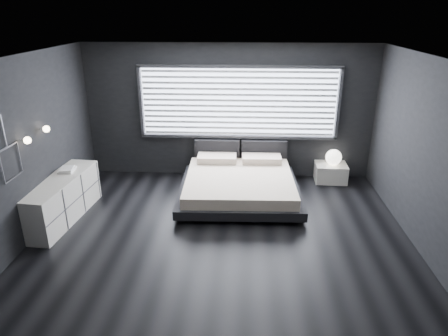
{
  "coord_description": "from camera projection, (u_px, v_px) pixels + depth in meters",
  "views": [
    {
      "loc": [
        0.34,
        -5.43,
        3.41
      ],
      "look_at": [
        0.0,
        0.85,
        0.9
      ],
      "focal_mm": 32.0,
      "sensor_mm": 36.0,
      "label": 1
    }
  ],
  "objects": [
    {
      "name": "room",
      "position": [
        221.0,
        158.0,
        5.8
      ],
      "size": [
        6.04,
        6.0,
        2.8
      ],
      "color": "black",
      "rests_on": "ground"
    },
    {
      "name": "window",
      "position": [
        239.0,
        103.0,
        8.21
      ],
      "size": [
        4.14,
        0.09,
        1.52
      ],
      "color": "white",
      "rests_on": "ground"
    },
    {
      "name": "headboard",
      "position": [
        240.0,
        152.0,
        8.54
      ],
      "size": [
        1.96,
        0.16,
        0.52
      ],
      "color": "black",
      "rests_on": "ground"
    },
    {
      "name": "sconce_near",
      "position": [
        27.0,
        140.0,
        5.91
      ],
      "size": [
        0.18,
        0.11,
        0.11
      ],
      "color": "silver",
      "rests_on": "ground"
    },
    {
      "name": "sconce_far",
      "position": [
        46.0,
        129.0,
        6.47
      ],
      "size": [
        0.18,
        0.11,
        0.11
      ],
      "color": "silver",
      "rests_on": "ground"
    },
    {
      "name": "wall_art_lower",
      "position": [
        11.0,
        162.0,
        5.67
      ],
      "size": [
        0.01,
        0.48,
        0.48
      ],
      "color": "#47474C",
      "rests_on": "ground"
    },
    {
      "name": "bed",
      "position": [
        239.0,
        184.0,
        7.68
      ],
      "size": [
        2.32,
        2.22,
        0.59
      ],
      "color": "black",
      "rests_on": "ground"
    },
    {
      "name": "nightstand",
      "position": [
        330.0,
        172.0,
        8.45
      ],
      "size": [
        0.67,
        0.56,
        0.38
      ],
      "primitive_type": "cube",
      "rotation": [
        0.0,
        0.0,
        -0.04
      ],
      "color": "silver",
      "rests_on": "ground"
    },
    {
      "name": "orb_lamp",
      "position": [
        334.0,
        157.0,
        8.3
      ],
      "size": [
        0.33,
        0.33,
        0.33
      ],
      "primitive_type": "sphere",
      "color": "white",
      "rests_on": "nightstand"
    },
    {
      "name": "dresser",
      "position": [
        62.0,
        199.0,
        6.85
      ],
      "size": [
        0.69,
        1.9,
        0.75
      ],
      "color": "silver",
      "rests_on": "ground"
    },
    {
      "name": "book_stack",
      "position": [
        67.0,
        170.0,
        7.03
      ],
      "size": [
        0.27,
        0.35,
        0.07
      ],
      "color": "silver",
      "rests_on": "dresser"
    }
  ]
}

